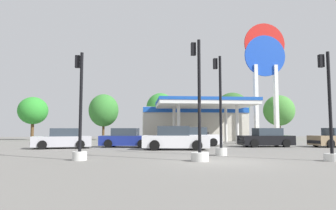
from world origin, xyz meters
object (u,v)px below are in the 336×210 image
Objects in this scene: car_1 at (175,139)px; traffic_signal_2 at (220,123)px; tree_4 at (279,111)px; car_3 at (62,139)px; traffic_signal_0 at (199,129)px; tree_2 at (160,108)px; station_pole_sign at (265,64)px; traffic_signal_3 at (80,127)px; tree_0 at (33,111)px; car_0 at (266,138)px; car_5 at (194,137)px; tree_3 at (232,109)px; tree_1 at (104,110)px; traffic_signal_1 at (330,127)px; car_4 at (127,139)px.

traffic_signal_2 is (1.86, -4.67, 0.98)m from car_1.
traffic_signal_2 is at bearing -121.25° from tree_4.
car_3 is 0.81× the size of traffic_signal_2.
car_3 is 0.81× the size of traffic_signal_0.
tree_2 is at bearing 93.15° from traffic_signal_2.
station_pole_sign is 26.52m from traffic_signal_3.
tree_4 is at bearing 50.33° from car_1.
tree_0 is at bearing 165.14° from station_pole_sign.
tree_4 reaches higher than car_3.
tree_2 reaches higher than traffic_signal_0.
car_0 is 9.28m from traffic_signal_2.
tree_3 reaches higher than car_5.
traffic_signal_0 is 0.89× the size of tree_1.
tree_2 reaches higher than traffic_signal_2.
car_0 is 29.67m from tree_0.
tree_1 is at bearing 120.90° from car_5.
tree_0 reaches higher than car_5.
car_1 is at bearing -50.65° from tree_0.
station_pole_sign is at bearing 66.09° from car_0.
traffic_signal_0 is at bearing -74.65° from tree_1.
car_0 is 0.63× the size of tree_3.
car_0 is 0.86× the size of traffic_signal_1.
car_1 is at bearing -160.69° from car_0.
tree_2 reaches higher than car_0.
traffic_signal_3 reaches higher than car_4.
car_5 is 0.69× the size of tree_3.
tree_3 reaches higher than tree_2.
traffic_signal_0 is 29.86m from tree_3.
traffic_signal_0 reaches higher than car_3.
tree_1 is at bearing 110.47° from traffic_signal_2.
traffic_signal_0 reaches higher than traffic_signal_1.
tree_2 is 1.00× the size of tree_3.
car_4 is (-3.42, 3.14, -0.06)m from car_1.
car_0 is at bearing -113.91° from station_pole_sign.
tree_4 reaches higher than traffic_signal_3.
traffic_signal_0 is at bearing -9.12° from traffic_signal_3.
car_1 is at bearing 91.40° from traffic_signal_0.
tree_2 is 10.13m from tree_3.
tree_0 reaches higher than traffic_signal_0.
station_pole_sign is 15.49m from tree_2.
tree_3 reaches higher than car_4.
traffic_signal_0 is at bearing -126.18° from car_0.
car_1 is at bearing -14.74° from car_3.
car_5 is 12.78m from traffic_signal_1.
car_0 is 0.63× the size of tree_2.
traffic_signal_1 is (-1.63, -10.53, 0.81)m from car_0.
car_1 is at bearing -133.55° from station_pole_sign.
traffic_signal_2 reaches higher than traffic_signal_1.
traffic_signal_0 is 0.85× the size of tree_4.
traffic_signal_1 is 0.74× the size of tree_3.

